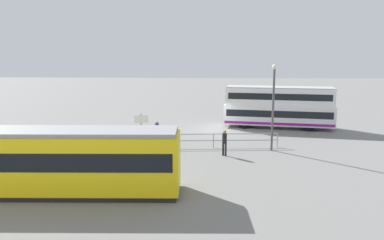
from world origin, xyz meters
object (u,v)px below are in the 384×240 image
(street_lamp, at_px, (273,100))
(pedestrian_near_railing, at_px, (157,129))
(double_decker_bus, at_px, (278,107))
(info_sign, at_px, (141,124))
(pedestrian_crossing, at_px, (225,141))
(tram_yellow, at_px, (47,161))

(street_lamp, bearing_deg, pedestrian_near_railing, -17.67)
(double_decker_bus, relative_size, info_sign, 4.15)
(double_decker_bus, distance_m, pedestrian_crossing, 11.69)
(tram_yellow, bearing_deg, pedestrian_crossing, -140.41)
(pedestrian_near_railing, xyz_separation_m, pedestrian_crossing, (-5.34, 4.41, 0.10))
(double_decker_bus, distance_m, tram_yellow, 23.02)
(pedestrian_crossing, distance_m, info_sign, 6.72)
(pedestrian_near_railing, height_order, info_sign, info_sign)
(tram_yellow, relative_size, pedestrian_crossing, 7.36)
(info_sign, height_order, street_lamp, street_lamp)
(pedestrian_near_railing, bearing_deg, double_decker_bus, -151.53)
(double_decker_bus, xyz_separation_m, pedestrian_crossing, (5.48, 10.28, -0.96))
(tram_yellow, distance_m, pedestrian_near_railing, 12.54)
(double_decker_bus, bearing_deg, street_lamp, 77.15)
(info_sign, relative_size, street_lamp, 0.40)
(double_decker_bus, xyz_separation_m, pedestrian_near_railing, (10.83, 5.87, -1.07))
(tram_yellow, xyz_separation_m, info_sign, (-2.85, -9.91, 0.03))
(pedestrian_crossing, distance_m, street_lamp, 4.67)
(info_sign, bearing_deg, tram_yellow, 73.93)
(double_decker_bus, bearing_deg, info_sign, 33.96)
(tram_yellow, xyz_separation_m, street_lamp, (-12.60, -9.12, 1.99))
(double_decker_bus, relative_size, street_lamp, 1.67)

